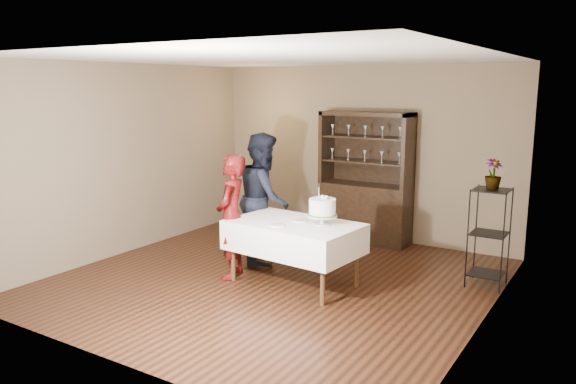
% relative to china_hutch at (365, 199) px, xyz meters
% --- Properties ---
extents(floor, '(5.00, 5.00, 0.00)m').
position_rel_china_hutch_xyz_m(floor, '(-0.20, -2.25, -0.66)').
color(floor, black).
rests_on(floor, ground).
extents(ceiling, '(5.00, 5.00, 0.00)m').
position_rel_china_hutch_xyz_m(ceiling, '(-0.20, -2.25, 2.04)').
color(ceiling, silver).
rests_on(ceiling, back_wall).
extents(back_wall, '(5.00, 0.02, 2.70)m').
position_rel_china_hutch_xyz_m(back_wall, '(-0.20, 0.25, 0.69)').
color(back_wall, brown).
rests_on(back_wall, floor).
extents(wall_left, '(0.02, 5.00, 2.70)m').
position_rel_china_hutch_xyz_m(wall_left, '(-2.70, -2.25, 0.69)').
color(wall_left, brown).
rests_on(wall_left, floor).
extents(wall_right, '(0.02, 5.00, 2.70)m').
position_rel_china_hutch_xyz_m(wall_right, '(2.30, -2.25, 0.69)').
color(wall_right, brown).
rests_on(wall_right, floor).
extents(china_hutch, '(1.40, 0.48, 2.00)m').
position_rel_china_hutch_xyz_m(china_hutch, '(0.00, 0.00, 0.00)').
color(china_hutch, black).
rests_on(china_hutch, floor).
extents(plant_etagere, '(0.42, 0.42, 1.20)m').
position_rel_china_hutch_xyz_m(plant_etagere, '(2.08, -1.05, -0.01)').
color(plant_etagere, black).
rests_on(plant_etagere, floor).
extents(cake_table, '(1.63, 1.09, 0.77)m').
position_rel_china_hutch_xyz_m(cake_table, '(0.07, -2.23, -0.07)').
color(cake_table, white).
rests_on(cake_table, floor).
extents(woman, '(0.54, 0.66, 1.56)m').
position_rel_china_hutch_xyz_m(woman, '(-0.72, -2.42, 0.12)').
color(woman, '#34040B').
rests_on(woman, floor).
extents(man, '(1.02, 1.09, 1.77)m').
position_rel_china_hutch_xyz_m(man, '(-0.75, -1.66, 0.22)').
color(man, black).
rests_on(man, floor).
extents(cake, '(0.35, 0.35, 0.49)m').
position_rel_china_hutch_xyz_m(cake, '(0.41, -2.15, 0.30)').
color(cake, white).
rests_on(cake, cake_table).
extents(plate_near, '(0.21, 0.21, 0.01)m').
position_rel_china_hutch_xyz_m(plate_near, '(-0.01, -2.47, 0.12)').
color(plate_near, white).
rests_on(plate_near, cake_table).
extents(plate_far, '(0.21, 0.21, 0.01)m').
position_rel_china_hutch_xyz_m(plate_far, '(0.12, -2.14, 0.12)').
color(plate_far, white).
rests_on(plate_far, cake_table).
extents(potted_plant, '(0.28, 0.28, 0.35)m').
position_rel_china_hutch_xyz_m(potted_plant, '(2.07, -1.01, 0.70)').
color(potted_plant, '#4D7437').
rests_on(potted_plant, plant_etagere).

